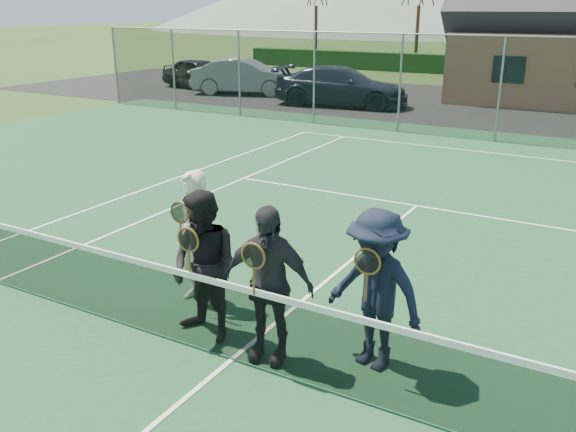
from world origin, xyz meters
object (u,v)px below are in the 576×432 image
car_a (200,74)px  car_b (245,77)px  car_c (341,86)px  player_a (195,238)px  player_c (267,284)px  player_b (205,267)px  player_d (376,290)px  tennis_net (231,318)px

car_a → car_b: car_b is taller
car_c → player_a: 17.51m
car_a → player_c: size_ratio=2.35×
player_a → player_b: size_ratio=1.00×
player_d → player_a: bearing=174.1°
car_a → player_d: player_d is taller
car_a → player_b: bearing=-131.3°
player_d → player_b: bearing=-167.9°
car_a → player_b: 23.75m
player_a → player_b: same height
player_d → player_c: bearing=-157.5°
player_a → player_d: bearing=-5.9°
tennis_net → player_d: bearing=26.5°
car_b → car_a: bearing=61.2°
car_b → player_b: size_ratio=2.64×
car_c → player_d: 18.76m
car_c → tennis_net: (6.87, -17.53, -0.23)m
car_b → player_a: bearing=-166.4°
car_b → car_c: bearing=-118.9°
player_a → player_d: 2.63m
car_a → car_b: (2.96, -0.55, 0.06)m
car_c → player_c: size_ratio=2.96×
player_b → car_a: bearing=127.7°
car_a → player_b: (14.51, -18.79, 0.20)m
car_c → player_a: size_ratio=2.96×
car_b → player_d: player_d is taller
tennis_net → car_a: bearing=128.3°
car_c → player_d: player_d is taller
car_c → tennis_net: size_ratio=0.46×
player_a → car_b: bearing=121.8°
car_b → player_d: size_ratio=2.64×
tennis_net → player_a: 1.61m
car_c → player_b: player_b is taller
tennis_net → player_b: size_ratio=6.49×
player_c → car_b: bearing=124.2°
car_c → player_d: bearing=-162.4°
car_a → player_a: player_a is taller
player_d → car_a: bearing=131.8°
player_b → player_c: (0.87, -0.03, 0.00)m
player_a → player_b: (0.68, -0.68, -0.00)m
tennis_net → player_a: player_a is taller
player_d → tennis_net: bearing=-153.5°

